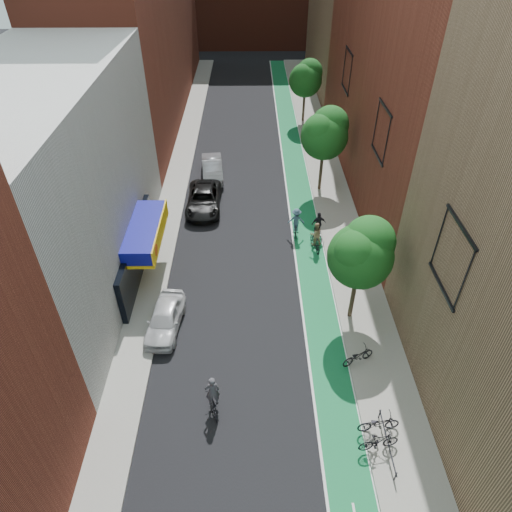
{
  "coord_description": "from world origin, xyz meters",
  "views": [
    {
      "loc": [
        0.1,
        -7.85,
        18.74
      ],
      "look_at": [
        0.39,
        13.71,
        1.5
      ],
      "focal_mm": 32.0,
      "sensor_mm": 36.0,
      "label": 1
    }
  ],
  "objects_px": {
    "cyclist_lane_mid": "(318,229)",
    "parked_car_silver": "(212,169)",
    "parked_car_black": "(204,200)",
    "cyclist_lead": "(213,399)",
    "parked_car_white": "(165,318)",
    "cyclist_lane_far": "(296,223)",
    "cyclist_lane_near": "(315,239)"
  },
  "relations": [
    {
      "from": "cyclist_lead",
      "to": "cyclist_lane_far",
      "type": "distance_m",
      "value": 14.51
    },
    {
      "from": "parked_car_silver",
      "to": "cyclist_lead",
      "type": "xyz_separation_m",
      "value": [
        1.38,
        -22.07,
        -0.01
      ]
    },
    {
      "from": "cyclist_lead",
      "to": "cyclist_lane_mid",
      "type": "distance_m",
      "value": 14.73
    },
    {
      "from": "parked_car_white",
      "to": "parked_car_silver",
      "type": "height_order",
      "value": "parked_car_silver"
    },
    {
      "from": "parked_car_black",
      "to": "cyclist_lead",
      "type": "distance_m",
      "value": 17.3
    },
    {
      "from": "parked_car_white",
      "to": "parked_car_silver",
      "type": "bearing_deg",
      "value": 90.26
    },
    {
      "from": "parked_car_white",
      "to": "parked_car_black",
      "type": "relative_size",
      "value": 0.77
    },
    {
      "from": "cyclist_lead",
      "to": "cyclist_lane_far",
      "type": "height_order",
      "value": "cyclist_lead"
    },
    {
      "from": "parked_car_black",
      "to": "cyclist_lead",
      "type": "height_order",
      "value": "cyclist_lead"
    },
    {
      "from": "parked_car_black",
      "to": "cyclist_lane_far",
      "type": "xyz_separation_m",
      "value": [
        6.62,
        -3.55,
        0.23
      ]
    },
    {
      "from": "cyclist_lane_near",
      "to": "cyclist_lane_far",
      "type": "height_order",
      "value": "cyclist_lane_far"
    },
    {
      "from": "parked_car_silver",
      "to": "cyclist_lane_far",
      "type": "bearing_deg",
      "value": -59.24
    },
    {
      "from": "parked_car_silver",
      "to": "parked_car_black",
      "type": "bearing_deg",
      "value": -100.02
    },
    {
      "from": "cyclist_lead",
      "to": "cyclist_lane_far",
      "type": "xyz_separation_m",
      "value": [
        4.89,
        13.66,
        0.22
      ]
    },
    {
      "from": "parked_car_white",
      "to": "cyclist_lead",
      "type": "height_order",
      "value": "cyclist_lead"
    },
    {
      "from": "cyclist_lane_near",
      "to": "cyclist_lane_mid",
      "type": "distance_m",
      "value": 1.27
    },
    {
      "from": "parked_car_silver",
      "to": "cyclist_lane_far",
      "type": "relative_size",
      "value": 2.23
    },
    {
      "from": "cyclist_lead",
      "to": "cyclist_lane_near",
      "type": "height_order",
      "value": "cyclist_lead"
    },
    {
      "from": "parked_car_black",
      "to": "parked_car_silver",
      "type": "xyz_separation_m",
      "value": [
        0.35,
        4.86,
        0.02
      ]
    },
    {
      "from": "cyclist_lead",
      "to": "cyclist_lane_mid",
      "type": "xyz_separation_m",
      "value": [
        6.39,
        13.27,
        0.01
      ]
    },
    {
      "from": "cyclist_lane_mid",
      "to": "parked_car_silver",
      "type": "bearing_deg",
      "value": -59.25
    },
    {
      "from": "cyclist_lane_near",
      "to": "parked_car_black",
      "type": "bearing_deg",
      "value": -46.24
    },
    {
      "from": "parked_car_silver",
      "to": "cyclist_lane_mid",
      "type": "distance_m",
      "value": 11.74
    },
    {
      "from": "parked_car_white",
      "to": "cyclist_lane_mid",
      "type": "distance_m",
      "value": 12.39
    },
    {
      "from": "parked_car_black",
      "to": "cyclist_lane_near",
      "type": "bearing_deg",
      "value": -33.94
    },
    {
      "from": "parked_car_silver",
      "to": "cyclist_lane_far",
      "type": "distance_m",
      "value": 10.49
    },
    {
      "from": "cyclist_lane_far",
      "to": "parked_car_white",
      "type": "bearing_deg",
      "value": 51.63
    },
    {
      "from": "cyclist_lane_near",
      "to": "cyclist_lane_mid",
      "type": "bearing_deg",
      "value": -118.71
    },
    {
      "from": "cyclist_lead",
      "to": "parked_car_silver",
      "type": "bearing_deg",
      "value": -98.59
    },
    {
      "from": "parked_car_white",
      "to": "cyclist_lead",
      "type": "bearing_deg",
      "value": -54.86
    },
    {
      "from": "parked_car_white",
      "to": "cyclist_lane_mid",
      "type": "relative_size",
      "value": 2.06
    },
    {
      "from": "parked_car_black",
      "to": "cyclist_lead",
      "type": "relative_size",
      "value": 2.48
    }
  ]
}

